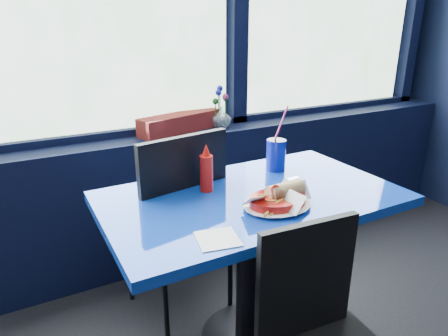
% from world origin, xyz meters
% --- Properties ---
extents(window_sill, '(5.00, 0.26, 0.80)m').
position_xyz_m(window_sill, '(0.00, 2.87, 0.40)').
color(window_sill, black).
rests_on(window_sill, ground).
extents(near_table, '(1.20, 0.70, 0.75)m').
position_xyz_m(near_table, '(0.30, 2.00, 0.57)').
color(near_table, black).
rests_on(near_table, ground).
extents(chair_near_front, '(0.40, 0.41, 0.83)m').
position_xyz_m(chair_near_front, '(0.25, 1.47, 0.48)').
color(chair_near_front, black).
rests_on(chair_near_front, ground).
extents(chair_near_back, '(0.51, 0.51, 0.97)m').
position_xyz_m(chair_near_back, '(0.11, 2.32, 0.56)').
color(chair_near_back, black).
rests_on(chair_near_back, ground).
extents(planter_box, '(0.54, 0.27, 0.11)m').
position_xyz_m(planter_box, '(0.36, 2.89, 0.85)').
color(planter_box, maroon).
rests_on(planter_box, window_sill).
extents(flower_vase, '(0.16, 0.16, 0.25)m').
position_xyz_m(flower_vase, '(0.61, 2.86, 0.88)').
color(flower_vase, silver).
rests_on(flower_vase, window_sill).
extents(food_basket, '(0.30, 0.30, 0.09)m').
position_xyz_m(food_basket, '(0.32, 1.85, 0.78)').
color(food_basket, '#B4130C').
rests_on(food_basket, near_table).
extents(ketchup_bottle, '(0.05, 0.05, 0.20)m').
position_xyz_m(ketchup_bottle, '(0.15, 2.12, 0.84)').
color(ketchup_bottle, '#B4130C').
rests_on(ketchup_bottle, near_table).
extents(soda_cup, '(0.09, 0.09, 0.31)m').
position_xyz_m(soda_cup, '(0.55, 2.19, 0.83)').
color(soda_cup, navy).
rests_on(soda_cup, near_table).
extents(napkin, '(0.15, 0.15, 0.00)m').
position_xyz_m(napkin, '(0.01, 1.74, 0.75)').
color(napkin, white).
rests_on(napkin, near_table).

